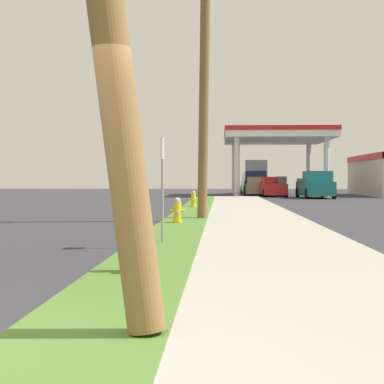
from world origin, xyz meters
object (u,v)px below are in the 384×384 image
Objects in this scene: car_red_by_far_pump at (272,188)px; fire_hydrant_fourth at (200,195)px; truck_silver_at_forecourt at (253,184)px; fire_hydrant_nearest at (137,248)px; fire_hydrant_third at (193,200)px; utility_pole_midground at (204,89)px; car_tan_by_near_pump at (257,187)px; fire_hydrant_second at (177,211)px; truck_navy_at_far_bay at (257,178)px; street_sign_post at (162,168)px; truck_teal_on_apron at (315,186)px.

fire_hydrant_fourth is at bearing -115.69° from car_red_by_far_pump.
car_red_by_far_pump is 0.84× the size of truck_silver_at_forecourt.
fire_hydrant_nearest is 1.00× the size of fire_hydrant_third.
utility_pole_midground is 31.56m from car_tan_by_near_pump.
fire_hydrant_fourth is at bearing 89.94° from fire_hydrant_second.
fire_hydrant_third is at bearing 95.21° from utility_pole_midground.
truck_navy_at_far_bay reaches higher than truck_silver_at_forecourt.
truck_silver_at_forecourt reaches higher than fire_hydrant_nearest.
street_sign_post is at bearing -96.02° from truck_navy_at_far_bay.
fire_hydrant_fourth is 0.11× the size of truck_navy_at_far_bay.
fire_hydrant_fourth is 0.16× the size of car_red_by_far_pump.
street_sign_post reaches higher than truck_teal_on_apron.
street_sign_post is at bearing -96.31° from car_tan_by_near_pump.
truck_navy_at_far_bay is (4.58, 37.16, 1.04)m from fire_hydrant_second.
fire_hydrant_second is 30.32m from car_red_by_far_pump.
fire_hydrant_fourth is (0.00, 8.78, 0.00)m from fire_hydrant_third.
car_red_by_far_pump is at bearing -85.01° from truck_silver_at_forecourt.
truck_silver_at_forecourt reaches higher than car_tan_by_near_pump.
street_sign_post is 0.32× the size of truck_navy_at_far_bay.
fire_hydrant_third is at bearing -99.51° from truck_navy_at_far_bay.
street_sign_post is 38.99m from car_tan_by_near_pump.
truck_navy_at_far_bay reaches higher than car_red_by_far_pump.
utility_pole_midground reaches higher than truck_silver_at_forecourt.
car_tan_by_near_pump is at bearing 106.08° from car_red_by_far_pump.
truck_teal_on_apron is (7.49, 24.19, -3.47)m from utility_pole_midground.
truck_teal_on_apron is (8.19, 7.70, 0.47)m from fire_hydrant_fourth.
fire_hydrant_second is at bearing -108.05° from utility_pole_midground.
truck_navy_at_far_bay is (-0.80, 7.32, 0.77)m from car_red_by_far_pump.
fire_hydrant_nearest is at bearing -95.72° from car_tan_by_near_pump.
truck_navy_at_far_bay is (4.47, 46.37, 1.04)m from fire_hydrant_nearest.
truck_teal_on_apron is (8.10, 35.61, 0.47)m from fire_hydrant_nearest.
street_sign_post reaches higher than fire_hydrant_fourth.
car_tan_by_near_pump reaches higher than fire_hydrant_second.
fire_hydrant_third is (-0.09, 19.14, 0.00)m from fire_hydrant_nearest.
truck_navy_at_far_bay is at bearing 80.49° from fire_hydrant_third.
street_sign_post is at bearing -95.37° from truck_silver_at_forecourt.
car_red_by_far_pump reaches higher than fire_hydrant_third.
truck_navy_at_far_bay is at bearing -87.60° from truck_silver_at_forecourt.
car_red_by_far_pump reaches higher than fire_hydrant_nearest.
street_sign_post is (-0.63, -7.62, -2.75)m from utility_pole_midground.
fire_hydrant_second is 0.11× the size of truck_navy_at_far_bay.
truck_teal_on_apron reaches higher than fire_hydrant_third.
truck_teal_on_apron reaches higher than fire_hydrant_nearest.
fire_hydrant_third is 20.63m from car_red_by_far_pump.
street_sign_post is 46.36m from truck_silver_at_forecourt.
truck_silver_at_forecourt is 3.63m from truck_navy_at_far_bay.
truck_teal_on_apron reaches higher than fire_hydrant_fourth.
fire_hydrant_nearest is 0.35× the size of street_sign_post.
car_red_by_far_pump is at bearing 129.42° from truck_teal_on_apron.
truck_silver_at_forecourt is 14.83m from truck_teal_on_apron.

